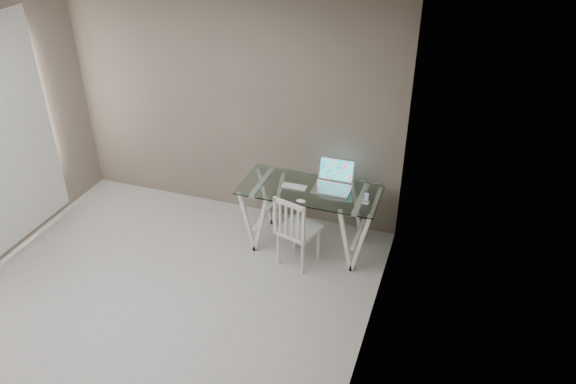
{
  "coord_description": "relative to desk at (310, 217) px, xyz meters",
  "views": [
    {
      "loc": [
        2.54,
        -3.22,
        3.81
      ],
      "look_at": [
        0.96,
        1.42,
        0.85
      ],
      "focal_mm": 35.0,
      "sensor_mm": 36.0,
      "label": 1
    }
  ],
  "objects": [
    {
      "name": "laptop",
      "position": [
        0.22,
        0.14,
        0.43
      ],
      "size": [
        0.4,
        0.37,
        0.27
      ],
      "color": "silver",
      "rests_on": "desk"
    },
    {
      "name": "room",
      "position": [
        -1.18,
        -1.7,
        1.33
      ],
      "size": [
        4.5,
        4.52,
        2.71
      ],
      "color": "#ACA9A5",
      "rests_on": "ground"
    },
    {
      "name": "phone_dock",
      "position": [
        0.62,
        -0.08,
        0.4
      ],
      "size": [
        0.07,
        0.07,
        0.12
      ],
      "color": "white",
      "rests_on": "desk"
    },
    {
      "name": "desk",
      "position": [
        0.0,
        0.0,
        0.0
      ],
      "size": [
        1.5,
        0.7,
        0.75
      ],
      "color": "silver",
      "rests_on": "ground"
    },
    {
      "name": "chair",
      "position": [
        -0.05,
        -0.37,
        0.08
      ],
      "size": [
        0.48,
        0.48,
        0.85
      ],
      "rotation": [
        0.0,
        0.0,
        -0.28
      ],
      "color": "silver",
      "rests_on": "ground"
    },
    {
      "name": "keyboard",
      "position": [
        -0.18,
        -0.02,
        0.37
      ],
      "size": [
        0.29,
        0.12,
        0.01
      ],
      "primitive_type": "cube",
      "color": "silver",
      "rests_on": "desk"
    },
    {
      "name": "mouse",
      "position": [
        -0.01,
        -0.29,
        0.38
      ],
      "size": [
        0.1,
        0.06,
        0.03
      ],
      "primitive_type": "ellipsoid",
      "color": "white",
      "rests_on": "desk"
    }
  ]
}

